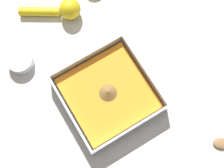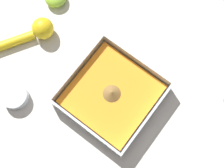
# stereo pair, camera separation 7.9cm
# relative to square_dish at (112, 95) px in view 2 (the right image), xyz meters

# --- Properties ---
(ground_plane) EXTENTS (4.00, 4.00, 0.00)m
(ground_plane) POSITION_rel_square_dish_xyz_m (0.02, -0.02, -0.02)
(ground_plane) COLOR beige
(square_dish) EXTENTS (0.22, 0.22, 0.05)m
(square_dish) POSITION_rel_square_dish_xyz_m (0.00, 0.00, 0.00)
(square_dish) COLOR silver
(square_dish) RESTS_ON ground_plane
(spice_bowl) EXTENTS (0.07, 0.07, 0.03)m
(spice_bowl) POSITION_rel_square_dish_xyz_m (0.15, -0.20, -0.00)
(spice_bowl) COLOR silver
(spice_bowl) RESTS_ON ground_plane
(lemon_squeezer) EXTENTS (0.16, 0.11, 0.06)m
(lemon_squeezer) POSITION_rel_square_dish_xyz_m (-0.01, -0.27, 0.01)
(lemon_squeezer) COLOR yellow
(lemon_squeezer) RESTS_ON ground_plane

